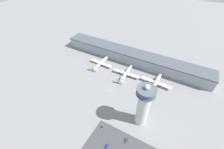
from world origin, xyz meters
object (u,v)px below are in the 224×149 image
service_truck_catering (149,91)px  service_truck_fuel (146,83)px  airplane_gate_alpha (101,63)px  airplane_gate_charlie (156,82)px  control_tower (144,105)px  car_silver_sedan (107,147)px  car_blue_compact (126,140)px  airplane_gate_bravo (126,73)px  car_red_hatchback (102,127)px

service_truck_catering → service_truck_fuel: (-7.85, 13.12, -0.11)m
airplane_gate_alpha → airplane_gate_charlie: (84.91, -1.56, 0.25)m
control_tower → service_truck_catering: 50.92m
service_truck_catering → control_tower: bearing=-82.6°
car_silver_sedan → car_blue_compact: size_ratio=1.02×
service_truck_catering → airplane_gate_alpha: bearing=168.1°
airplane_gate_alpha → car_blue_compact: bearing=-46.3°
airplane_gate_charlie → service_truck_fuel: bearing=-168.3°
airplane_gate_alpha → service_truck_catering: bearing=-11.9°
airplane_gate_bravo → control_tower: bearing=-53.1°
airplane_gate_alpha → car_red_hatchback: size_ratio=8.38×
control_tower → car_blue_compact: size_ratio=11.32×
service_truck_fuel → car_silver_sedan: (-3.12, -96.40, -0.39)m
service_truck_catering → car_blue_compact: size_ratio=1.39×
control_tower → service_truck_fuel: size_ratio=6.73×
airplane_gate_bravo → car_blue_compact: airplane_gate_bravo is taller
car_silver_sedan → car_blue_compact: (12.82, 13.79, -0.07)m
airplane_gate_alpha → service_truck_catering: size_ratio=5.68×
car_blue_compact → airplane_gate_alpha: bearing=133.7°
service_truck_catering → car_silver_sedan: service_truck_catering is taller
car_red_hatchback → airplane_gate_bravo: bearing=98.7°
car_silver_sedan → control_tower: bearing=67.1°
airplane_gate_bravo → service_truck_fuel: 29.66m
airplane_gate_bravo → service_truck_catering: size_ratio=5.95×
airplane_gate_charlie → car_blue_compact: (-2.14, -85.05, -4.23)m
control_tower → service_truck_catering: control_tower is taller
car_red_hatchback → car_blue_compact: bearing=-0.9°
control_tower → car_blue_compact: 36.85m
service_truck_catering → car_blue_compact: bearing=-88.5°
airplane_gate_charlie → airplane_gate_bravo: bearing=-177.1°
airplane_gate_alpha → car_blue_compact: size_ratio=7.88×
service_truck_fuel → car_blue_compact: size_ratio=1.68×
airplane_gate_alpha → car_silver_sedan: 122.43m
airplane_gate_bravo → car_red_hatchback: airplane_gate_bravo is taller
airplane_gate_alpha → service_truck_fuel: 73.27m
airplane_gate_bravo → airplane_gate_charlie: 41.32m
airplane_gate_bravo → car_silver_sedan: airplane_gate_bravo is taller
airplane_gate_bravo → car_silver_sedan: bearing=-74.8°
airplane_gate_charlie → service_truck_catering: size_ratio=6.20×
airplane_gate_alpha → car_blue_compact: 119.86m
service_truck_catering → airplane_gate_charlie: bearing=75.6°
service_truck_catering → service_truck_fuel: 15.29m
airplane_gate_bravo → service_truck_fuel: (29.43, -0.36, -3.63)m
car_red_hatchback → car_silver_sedan: bearing=-46.2°
control_tower → service_truck_fuel: control_tower is taller
airplane_gate_bravo → car_red_hatchback: 83.63m
car_blue_compact → airplane_gate_bravo: bearing=115.2°
car_red_hatchback → car_blue_compact: car_red_hatchback is taller
airplane_gate_bravo → car_silver_sedan: size_ratio=8.11×
control_tower → car_red_hatchback: (-30.31, -25.38, -25.97)m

